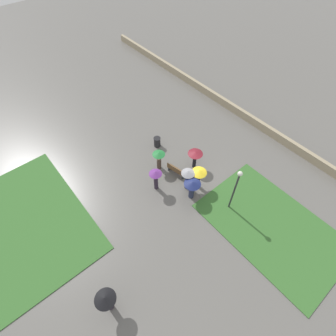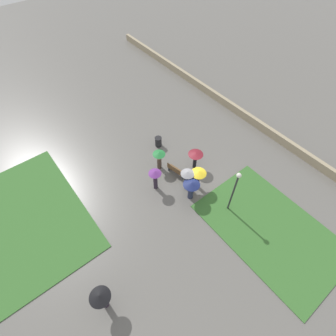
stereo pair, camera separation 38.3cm
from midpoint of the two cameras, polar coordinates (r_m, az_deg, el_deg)
ground_plane at (r=20.38m, az=5.87°, el=-2.16°), size 90.00×90.00×0.00m
lawn_patch_near at (r=19.32m, az=21.89°, el=-12.23°), size 9.23×6.06×0.06m
lawn_patch_far at (r=20.71m, az=-29.08°, el=-10.42°), size 10.56×8.11×0.06m
parapet_wall at (r=25.13m, az=20.62°, el=8.12°), size 45.00×0.35×0.76m
park_bench at (r=20.15m, az=2.32°, el=-0.57°), size 1.61×0.73×0.90m
lamp_post at (r=17.16m, az=14.96°, el=-4.09°), size 0.32×0.32×4.00m
trash_bin at (r=22.24m, az=-1.63°, el=5.74°), size 0.59×0.59×0.89m
crowd_person_navy at (r=18.29m, az=5.69°, el=-4.06°), size 1.19×1.19×1.78m
crowd_person_purple at (r=18.62m, az=-2.24°, el=-1.79°), size 0.93×0.93×1.97m
crowd_person_grey at (r=18.72m, az=4.80°, el=-1.89°), size 0.98×0.98×1.94m
crowd_person_maroon at (r=20.04m, az=6.56°, el=2.65°), size 1.16×1.16×1.72m
crowd_person_yellow at (r=18.76m, az=7.24°, el=-1.36°), size 1.12×1.12×1.87m
crowd_person_green at (r=20.03m, az=-1.40°, el=2.31°), size 0.97×0.97×1.75m
lone_walker_far_path at (r=15.42m, az=-13.64°, el=-25.81°), size 1.14×1.14×1.99m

